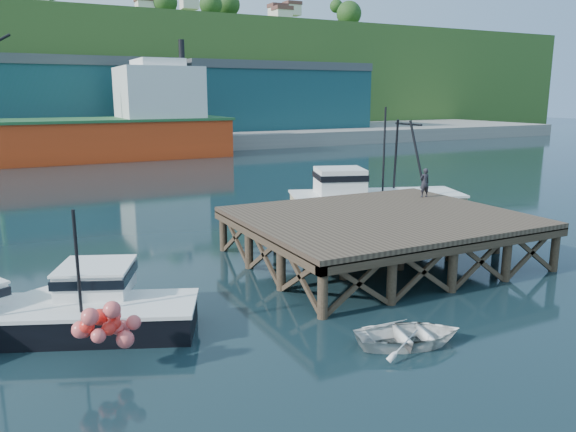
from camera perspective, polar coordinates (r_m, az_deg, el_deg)
ground at (r=23.23m, az=-1.97°, el=-6.27°), size 300.00×300.00×0.00m
wharf at (r=25.29m, az=9.54°, el=-0.33°), size 12.00×10.00×2.62m
far_quay at (r=90.68m, az=-21.21°, el=7.42°), size 160.00×40.00×2.00m
warehouse_mid at (r=85.48m, az=-21.14°, el=10.88°), size 28.00×16.00×9.00m
warehouse_right at (r=93.61m, az=-2.21°, el=11.73°), size 30.00×16.00×9.00m
cargo_ship at (r=68.10m, az=-26.48°, el=7.58°), size 55.50×10.00×13.75m
hillside at (r=120.39m, az=-23.17°, el=13.05°), size 220.00×50.00×22.00m
boat_black at (r=19.09m, az=-19.40°, el=-8.77°), size 7.12×5.92×4.13m
trawler at (r=33.35m, az=8.64°, el=1.75°), size 10.58×6.55×6.67m
dinghy at (r=17.55m, az=12.26°, el=-11.70°), size 3.77×3.14×0.67m
dockworker at (r=30.05m, az=13.70°, el=3.31°), size 0.60×0.44×1.51m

